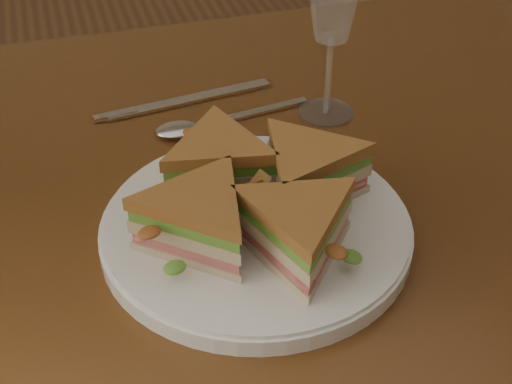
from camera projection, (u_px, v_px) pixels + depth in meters
table at (207, 269)px, 0.75m from camera, size 1.20×0.80×0.75m
plate at (256, 229)px, 0.64m from camera, size 0.28×0.28×0.02m
sandwich_wedges at (256, 197)px, 0.61m from camera, size 0.26×0.26×0.06m
crisps_mound at (256, 200)px, 0.62m from camera, size 0.09×0.09×0.05m
spoon at (197, 126)px, 0.78m from camera, size 0.18×0.05×0.01m
knife at (179, 102)px, 0.83m from camera, size 0.21×0.04×0.00m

